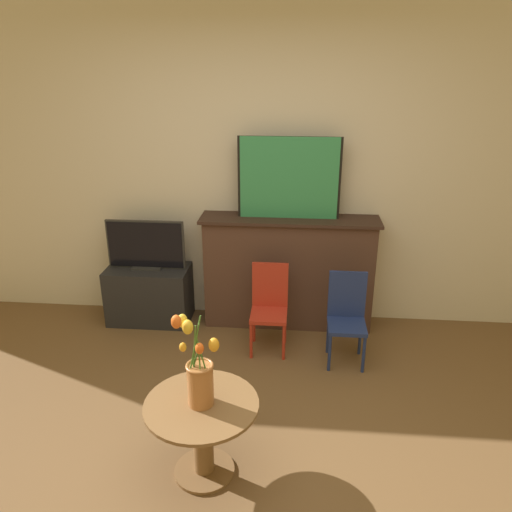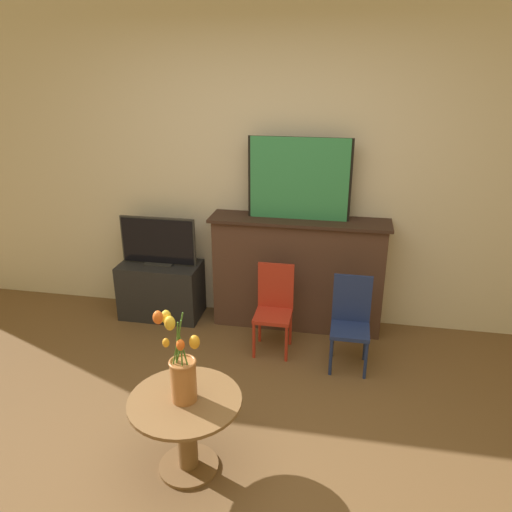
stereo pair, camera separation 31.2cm
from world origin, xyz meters
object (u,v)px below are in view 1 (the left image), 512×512
object	(u,v)px
painting	(289,178)
chair_blue	(347,314)
chair_red	(269,304)
vase_tulips	(199,374)
tv_monitor	(146,246)

from	to	relation	value
painting	chair_blue	world-z (taller)	painting
chair_red	vase_tulips	world-z (taller)	vase_tulips
painting	vase_tulips	distance (m)	1.95
tv_monitor	chair_red	size ratio (longest dim) A/B	0.95
tv_monitor	vase_tulips	xyz separation A→B (m)	(0.80, -1.73, -0.05)
painting	chair_blue	xyz separation A→B (m)	(0.47, -0.54, -0.91)
chair_blue	vase_tulips	distance (m)	1.55
chair_red	vase_tulips	size ratio (longest dim) A/B	1.27
tv_monitor	chair_blue	size ratio (longest dim) A/B	0.95
painting	vase_tulips	world-z (taller)	painting
painting	tv_monitor	world-z (taller)	painting
chair_red	tv_monitor	bearing A→B (deg)	161.31
tv_monitor	chair_red	xyz separation A→B (m)	(1.08, -0.37, -0.32)
chair_blue	vase_tulips	xyz separation A→B (m)	(-0.88, -1.25, 0.27)
tv_monitor	chair_red	world-z (taller)	tv_monitor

